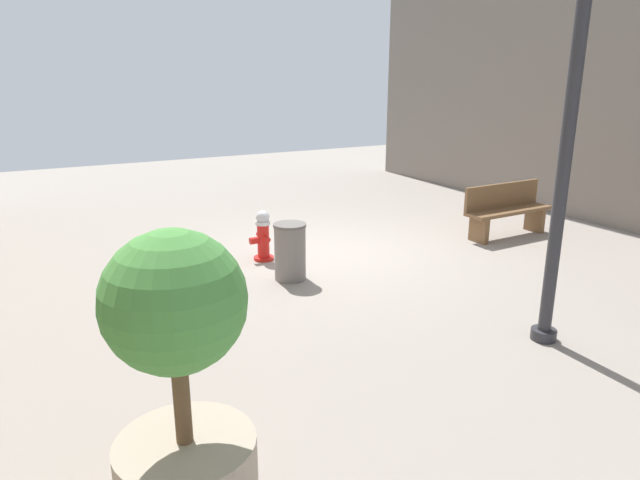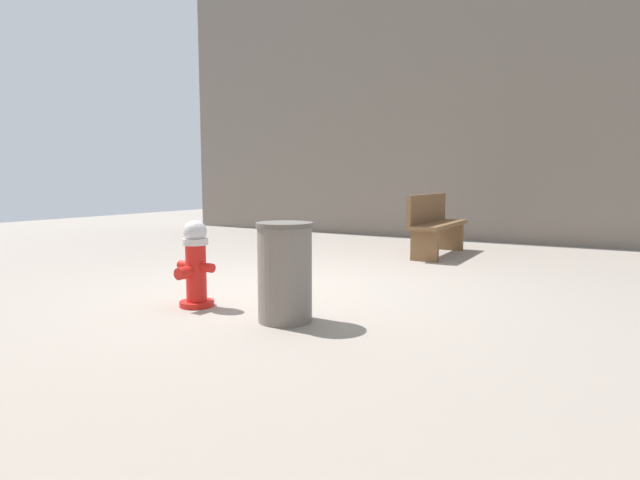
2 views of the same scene
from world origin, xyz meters
name	(u,v)px [view 2 (image 2 of 2)]	position (x,y,z in m)	size (l,w,h in m)	color
ground_plane	(285,287)	(0.00, 0.00, 0.00)	(23.40, 23.40, 0.00)	gray
fire_hydrant	(195,264)	(1.13, -0.23, 0.40)	(0.38, 0.41, 0.80)	red
bench_near	(435,223)	(-3.29, 0.60, 0.50)	(1.80, 0.48, 0.95)	brown
trash_bin	(285,272)	(1.14, 0.77, 0.41)	(0.47, 0.47, 0.82)	slate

